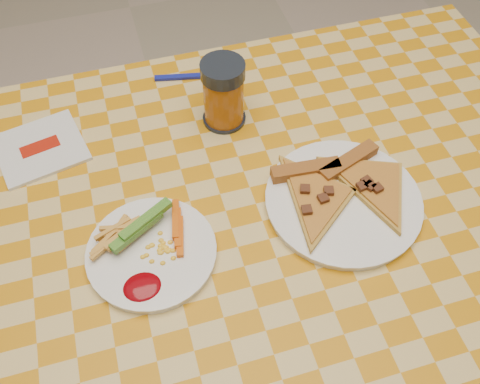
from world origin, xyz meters
name	(u,v)px	position (x,y,z in m)	size (l,w,h in m)	color
ground	(235,380)	(0.00, 0.00, 0.00)	(8.00, 8.00, 0.00)	beige
table	(232,252)	(0.00, 0.00, 0.68)	(1.28, 0.88, 0.76)	silver
plate_left	(152,253)	(-0.13, -0.01, 0.76)	(0.19, 0.19, 0.01)	white
plate_right	(343,202)	(0.19, 0.00, 0.76)	(0.25, 0.25, 0.01)	white
fries_veggies	(143,241)	(-0.14, 0.00, 0.78)	(0.17, 0.16, 0.04)	gold
pizza_slices	(342,188)	(0.19, 0.01, 0.78)	(0.28, 0.26, 0.02)	gold
drink_glass	(223,94)	(0.05, 0.24, 0.82)	(0.08, 0.08, 0.13)	black
napkin	(40,148)	(-0.28, 0.25, 0.76)	(0.17, 0.16, 0.01)	silver
fork	(191,76)	(0.02, 0.36, 0.76)	(0.14, 0.04, 0.01)	navy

